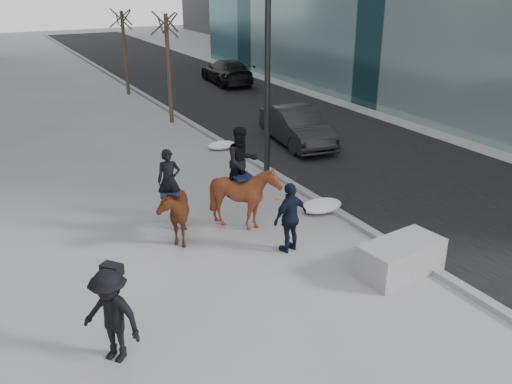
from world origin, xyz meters
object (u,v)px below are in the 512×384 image
planter (401,258)px  mounted_left (172,207)px  mounted_right (244,189)px  car_near (297,126)px

planter → mounted_left: bearing=133.3°
mounted_left → mounted_right: (1.88, -0.29, 0.23)m
planter → mounted_right: (-1.97, 3.80, 0.70)m
car_near → mounted_left: 8.92m
planter → car_near: bearing=71.1°
planter → mounted_left: 5.64m
mounted_left → planter: bearing=-46.7°
planter → mounted_right: 4.34m
mounted_left → mounted_right: 1.91m
planter → car_near: size_ratio=0.44×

